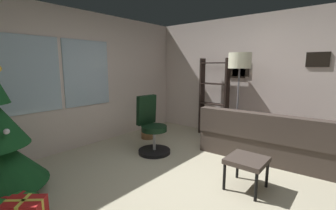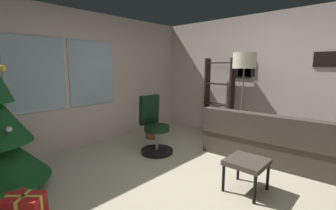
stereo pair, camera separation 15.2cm
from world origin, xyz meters
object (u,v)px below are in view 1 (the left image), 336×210
object	(u,v)px
footstool	(247,162)
office_chair	(152,131)
bookshelf	(214,101)
gift_box_green	(16,209)
potted_plant	(148,128)
floor_lamp	(240,66)
couch	(276,140)

from	to	relation	value
footstool	office_chair	xyz separation A→B (m)	(0.13, 1.74, 0.04)
office_chair	bookshelf	bearing A→B (deg)	-10.83
footstool	gift_box_green	bearing A→B (deg)	143.34
footstool	potted_plant	size ratio (longest dim) A/B	0.68
footstool	floor_lamp	bearing A→B (deg)	27.75
office_chair	bookshelf	world-z (taller)	bookshelf
couch	bookshelf	xyz separation A→B (m)	(0.43, 1.41, 0.48)
office_chair	floor_lamp	size ratio (longest dim) A/B	0.58
gift_box_green	floor_lamp	xyz separation A→B (m)	(3.45, -0.78, 1.39)
gift_box_green	potted_plant	xyz separation A→B (m)	(2.72, 0.85, 0.11)
footstool	bookshelf	distance (m)	2.31
office_chair	bookshelf	xyz separation A→B (m)	(1.63, -0.31, 0.37)
bookshelf	gift_box_green	bearing A→B (deg)	178.56
bookshelf	potted_plant	xyz separation A→B (m)	(-1.09, 0.95, -0.53)
floor_lamp	potted_plant	xyz separation A→B (m)	(-0.73, 1.63, -1.28)
gift_box_green	bookshelf	distance (m)	3.86
couch	bookshelf	world-z (taller)	bookshelf
couch	footstool	size ratio (longest dim) A/B	4.58
footstool	floor_lamp	distance (m)	1.97
gift_box_green	bookshelf	xyz separation A→B (m)	(3.81, -0.10, 0.64)
floor_lamp	gift_box_green	bearing A→B (deg)	167.26
office_chair	bookshelf	distance (m)	1.70
gift_box_green	potted_plant	world-z (taller)	potted_plant
gift_box_green	potted_plant	bearing A→B (deg)	17.43
gift_box_green	floor_lamp	size ratio (longest dim) A/B	0.24
footstool	office_chair	distance (m)	1.74
bookshelf	potted_plant	distance (m)	1.54
couch	gift_box_green	world-z (taller)	couch
floor_lamp	potted_plant	size ratio (longest dim) A/B	2.61
footstool	office_chair	size ratio (longest dim) A/B	0.45
floor_lamp	couch	bearing A→B (deg)	-95.40
couch	potted_plant	size ratio (longest dim) A/B	3.13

